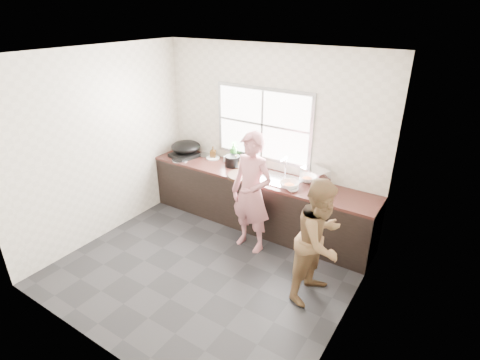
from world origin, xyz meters
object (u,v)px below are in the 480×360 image
Objects in this scene: glass_jar at (225,159)px; black_pot at (233,161)px; bowl_held at (293,189)px; bottle_green at (234,152)px; cutting_board at (243,176)px; pot_lid_right at (206,155)px; plate_food at (213,158)px; woman at (251,197)px; dish_rack at (315,178)px; bowl_mince at (250,174)px; pot_lid_left at (180,160)px; bowl_crabs at (289,185)px; bottle_brown_short at (236,161)px; bottle_brown_tall at (213,153)px; wok at (186,147)px; burner at (184,155)px; person_side at (320,240)px.

black_pot is at bearing -24.62° from glass_jar.
bowl_held is at bearing -15.37° from glass_jar.
glass_jar is at bearing -153.05° from bottle_green.
cutting_board is 1.68× the size of pot_lid_right.
cutting_board is at bearing -23.63° from plate_food.
woman reaches higher than dish_rack.
bowl_mince reaches higher than pot_lid_left.
bowl_crabs is 1.95m from pot_lid_left.
bottle_green is 1.28× the size of pot_lid_right.
pot_lid_right is at bearing 168.85° from bottle_brown_short.
glass_jar is (0.26, -0.01, -0.05)m from bottle_brown_tall.
black_pot is at bearing 144.66° from woman.
wok is (-1.65, 0.59, 0.22)m from woman.
bottle_green is (-0.82, 0.78, 0.23)m from woman.
wok is 0.27m from pot_lid_left.
bottle_brown_short is 0.44× the size of burner.
bottle_green reaches higher than burner.
person_side is 2.17m from black_pot.
bottle_brown_short is 0.96m from burner.
bowl_held is 1.67m from plate_food.
bottle_brown_tall reaches higher than black_pot.
bottle_brown_short is at bearing -10.27° from bottle_brown_tall.
bottle_green is at bearing -165.47° from dish_rack.
bottle_green is 0.87m from burner.
plate_food is 0.84× the size of pot_lid_right.
black_pot is 0.91m from burner.
bottle_green is 0.21m from bottle_brown_short.
person_side reaches higher than plate_food.
dish_rack is at bearing 36.06° from person_side.
pot_lid_left is at bearing -163.07° from black_pot.
wok is (-0.97, -0.05, 0.07)m from bottle_brown_short.
wok is at bearing -144.64° from pot_lid_right.
person_side reaches higher than bottle_brown_tall.
dish_rack is (1.83, -0.10, 0.04)m from bottle_brown_tall.
plate_food is 1.29× the size of bottle_brown_short.
pot_lid_right is (-0.65, 0.15, -0.08)m from black_pot.
glass_jar is (-1.38, 0.38, 0.02)m from bowl_held.
person_side reaches higher than burner.
cutting_board is 2.45× the size of bowl_held.
bottle_brown_tall is at bearing 26.72° from burner.
wok is (-1.35, 0.15, 0.12)m from bowl_mince.
black_pot is 0.48× the size of wok.
black_pot is (-0.74, 0.63, 0.15)m from woman.
black_pot is 0.84× the size of pot_lid_left.
glass_jar is at bearing 10.28° from wok.
person_side is at bearing -25.61° from plate_food.
bottle_green is at bearing 136.53° from cutting_board.
glass_jar is at bearing 16.45° from burner.
bowl_mince is 0.93m from plate_food.
bowl_mince is 0.66m from bowl_crabs.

